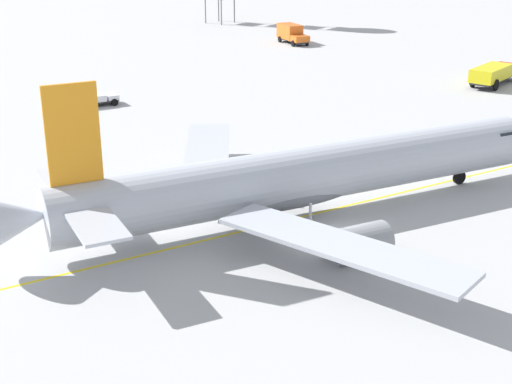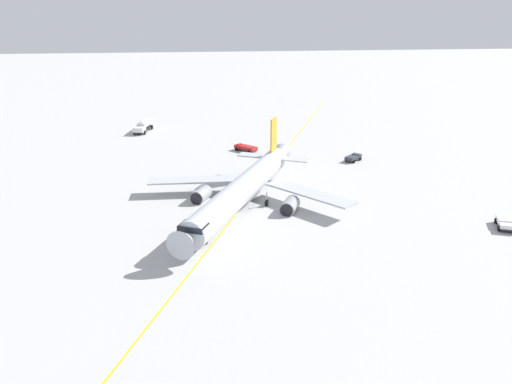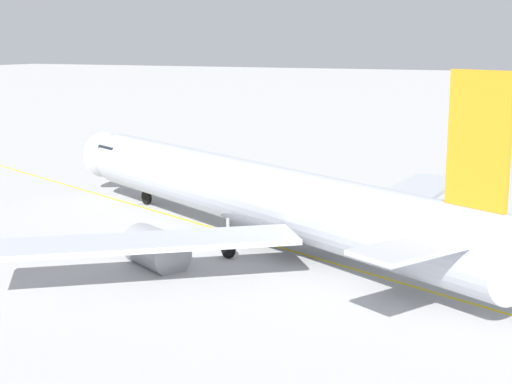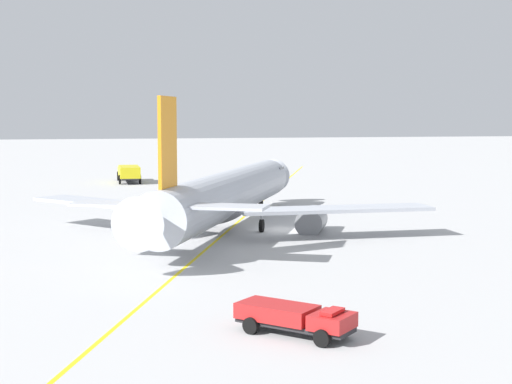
% 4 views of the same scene
% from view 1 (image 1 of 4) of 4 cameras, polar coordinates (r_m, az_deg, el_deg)
% --- Properties ---
extents(ground_plane, '(600.00, 600.00, 0.00)m').
position_cam_1_polar(ground_plane, '(48.21, 6.99, -3.74)').
color(ground_plane, '#B2B2B2').
extents(airliner_main, '(31.84, 40.06, 11.31)m').
position_cam_1_polar(airliner_main, '(50.79, 3.66, 1.12)').
color(airliner_main, '#B2B7C1').
rests_on(airliner_main, ground_plane).
extents(pushback_tug_truck, '(3.86, 4.83, 1.30)m').
position_cam_1_polar(pushback_tug_truck, '(84.24, -12.42, 7.23)').
color(pushback_tug_truck, '#232326').
rests_on(pushback_tug_truck, ground_plane).
extents(fire_tender_truck, '(3.46, 10.08, 2.50)m').
position_cam_1_polar(fire_tender_truck, '(97.37, 18.30, 8.91)').
color(fire_tender_truck, '#232326').
rests_on(fire_tender_truck, ground_plane).
extents(catering_truck_truck, '(7.66, 5.76, 3.10)m').
position_cam_1_polar(catering_truck_truck, '(124.86, 2.83, 12.40)').
color(catering_truck_truck, '#232326').
rests_on(catering_truck_truck, ground_plane).
extents(taxiway_centreline, '(69.49, 170.83, 0.01)m').
position_cam_1_polar(taxiway_centreline, '(48.79, -1.81, -3.28)').
color(taxiway_centreline, yellow).
rests_on(taxiway_centreline, ground_plane).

